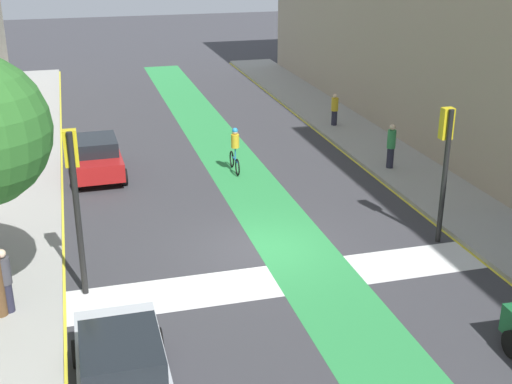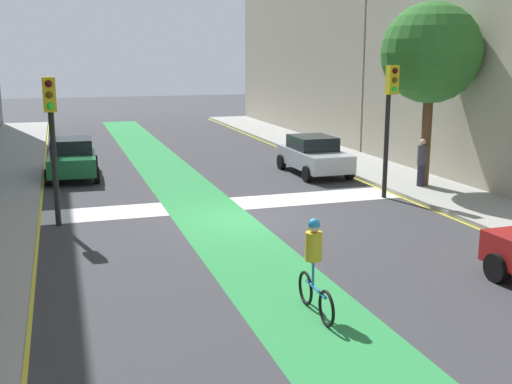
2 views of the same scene
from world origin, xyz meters
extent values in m
plane|color=#38383D|center=(0.00, 0.00, 0.00)|extent=(120.00, 120.00, 0.00)
cube|color=#2D8C47|center=(0.94, 0.00, 0.00)|extent=(2.40, 60.00, 0.01)
cube|color=silver|center=(0.00, -2.00, 0.00)|extent=(12.00, 1.80, 0.01)
cube|color=#9E9E99|center=(-7.50, 0.00, 0.07)|extent=(3.00, 60.00, 0.15)
cube|color=yellow|center=(-6.00, 0.00, 0.01)|extent=(0.16, 60.00, 0.01)
cube|color=yellow|center=(6.00, 0.00, 0.01)|extent=(0.16, 60.00, 0.01)
cylinder|color=black|center=(5.41, -0.92, 2.13)|extent=(0.16, 0.16, 4.25)
cube|color=gold|center=(5.41, -0.72, 3.78)|extent=(0.35, 0.28, 0.95)
sphere|color=#3F0A0A|center=(5.41, -0.58, 4.08)|extent=(0.20, 0.20, 0.20)
sphere|color=#4C380C|center=(5.41, -0.58, 3.78)|extent=(0.20, 0.20, 0.20)
sphere|color=#26D833|center=(5.41, -0.58, 3.48)|extent=(0.20, 0.20, 0.20)
cylinder|color=black|center=(-5.40, -1.30, 2.26)|extent=(0.16, 0.16, 4.51)
cube|color=gold|center=(-5.40, -1.10, 4.04)|extent=(0.35, 0.28, 0.95)
sphere|color=#3F0A0A|center=(-5.40, -0.96, 4.34)|extent=(0.20, 0.20, 0.20)
sphere|color=#4C380C|center=(-5.40, -0.96, 4.04)|extent=(0.20, 0.20, 0.20)
sphere|color=#26D833|center=(-5.40, -0.96, 3.74)|extent=(0.20, 0.20, 0.20)
cube|color=#B2B7BF|center=(-4.78, -6.09, 0.67)|extent=(1.80, 4.20, 0.70)
cube|color=black|center=(-4.78, -6.29, 1.29)|extent=(1.60, 2.00, 0.55)
cylinder|color=black|center=(-5.68, -4.62, 0.32)|extent=(0.22, 0.64, 0.64)
cylinder|color=black|center=(-3.88, -4.62, 0.32)|extent=(0.22, 0.64, 0.64)
cylinder|color=black|center=(-5.68, -7.56, 0.32)|extent=(0.22, 0.64, 0.64)
cylinder|color=black|center=(-3.88, -7.56, 0.32)|extent=(0.22, 0.64, 0.64)
cube|color=#196033|center=(4.81, -8.37, 0.67)|extent=(1.96, 4.27, 0.70)
cube|color=black|center=(4.80, -8.57, 1.29)|extent=(1.68, 2.06, 0.55)
cylinder|color=black|center=(3.96, -6.87, 0.32)|extent=(0.24, 0.65, 0.64)
cylinder|color=black|center=(5.76, -6.94, 0.32)|extent=(0.24, 0.65, 0.64)
cylinder|color=black|center=(3.85, -9.80, 0.32)|extent=(0.24, 0.65, 0.64)
cylinder|color=black|center=(5.65, -9.87, 0.32)|extent=(0.24, 0.65, 0.64)
cylinder|color=black|center=(-3.64, 6.75, 0.32)|extent=(0.23, 0.64, 0.64)
torus|color=black|center=(0.81, 7.70, 0.34)|extent=(0.07, 0.68, 0.68)
torus|color=black|center=(0.79, 6.65, 0.34)|extent=(0.07, 0.68, 0.68)
cylinder|color=#2672BF|center=(0.80, 7.17, 0.52)|extent=(0.08, 0.95, 0.06)
cylinder|color=#2672BF|center=(0.80, 7.02, 0.79)|extent=(0.05, 0.05, 0.50)
cylinder|color=gold|center=(0.80, 7.02, 1.31)|extent=(0.32, 0.32, 0.55)
sphere|color=beige|center=(0.80, 7.02, 1.70)|extent=(0.22, 0.22, 0.22)
sphere|color=#268CCC|center=(0.80, 7.02, 1.74)|extent=(0.23, 0.23, 0.23)
cylinder|color=#262638|center=(-7.29, -2.00, 0.55)|extent=(0.28, 0.28, 0.80)
cylinder|color=#3F3F47|center=(-7.29, -2.00, 1.30)|extent=(0.34, 0.34, 0.71)
sphere|color=beige|center=(-7.29, -2.00, 1.77)|extent=(0.23, 0.23, 0.23)
cylinder|color=brown|center=(-7.49, -2.13, 1.92)|extent=(0.36, 0.36, 3.53)
sphere|color=#2D6B28|center=(-7.49, -2.13, 4.93)|extent=(3.55, 3.55, 3.55)
camera|label=1|loc=(-5.20, -18.00, 9.22)|focal=47.55mm
camera|label=2|loc=(5.20, 17.24, 4.80)|focal=43.24mm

